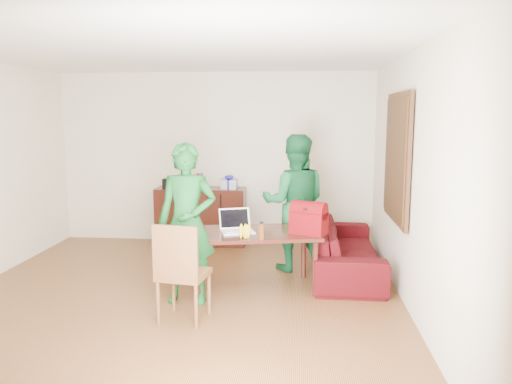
# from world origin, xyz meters

# --- Properties ---
(room) EXTENTS (5.20, 5.70, 2.90)m
(room) POSITION_xyz_m (0.01, 0.13, 1.31)
(room) COLOR #442511
(room) RESTS_ON ground
(table) EXTENTS (1.60, 1.09, 0.69)m
(table) POSITION_xyz_m (0.83, 0.53, 0.61)
(table) COLOR black
(table) RESTS_ON ground
(chair) EXTENTS (0.52, 0.50, 1.01)m
(chair) POSITION_xyz_m (0.21, -0.44, 0.29)
(chair) COLOR brown
(chair) RESTS_ON ground
(person_near) EXTENTS (0.65, 0.43, 1.75)m
(person_near) POSITION_xyz_m (0.14, 0.06, 0.88)
(person_near) COLOR #12511F
(person_near) RESTS_ON ground
(person_far) EXTENTS (0.89, 0.70, 1.79)m
(person_far) POSITION_xyz_m (1.28, 1.33, 0.90)
(person_far) COLOR #145D30
(person_far) RESTS_ON ground
(laptop) EXTENTS (0.43, 0.36, 0.26)m
(laptop) POSITION_xyz_m (0.64, 0.47, 0.74)
(laptop) COLOR white
(laptop) RESTS_ON table
(bananas) EXTENTS (0.19, 0.16, 0.06)m
(bananas) POSITION_xyz_m (0.75, 0.21, 0.72)
(bananas) COLOR yellow
(bananas) RESTS_ON table
(bottle) EXTENTS (0.07, 0.07, 0.20)m
(bottle) POSITION_xyz_m (0.94, 0.17, 0.79)
(bottle) COLOR #5A2C14
(bottle) RESTS_ON table
(red_bag) EXTENTS (0.46, 0.38, 0.29)m
(red_bag) POSITION_xyz_m (1.46, 0.49, 0.84)
(red_bag) COLOR #670609
(red_bag) RESTS_ON table
(sofa) EXTENTS (0.86, 2.14, 0.62)m
(sofa) POSITION_xyz_m (1.95, 1.28, 0.31)
(sofa) COLOR #350613
(sofa) RESTS_ON ground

